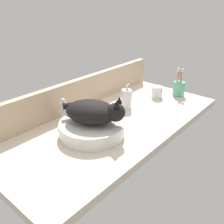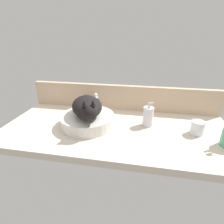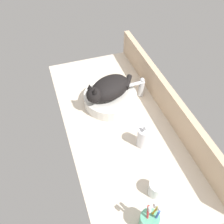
% 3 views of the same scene
% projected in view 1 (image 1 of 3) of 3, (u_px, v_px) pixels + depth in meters
% --- Properties ---
extents(ground_plane, '(1.32, 0.61, 0.04)m').
position_uv_depth(ground_plane, '(114.00, 125.00, 1.35)').
color(ground_plane, beige).
extents(backsplash_panel, '(1.32, 0.04, 0.18)m').
position_uv_depth(backsplash_panel, '(78.00, 94.00, 1.47)').
color(backsplash_panel, '#CCAD8C').
rests_on(backsplash_panel, ground_plane).
extents(sink_basin, '(0.32, 0.32, 0.07)m').
position_uv_depth(sink_basin, '(92.00, 128.00, 1.21)').
color(sink_basin, silver).
rests_on(sink_basin, ground_plane).
extents(cat, '(0.26, 0.31, 0.14)m').
position_uv_depth(cat, '(94.00, 112.00, 1.17)').
color(cat, black).
rests_on(cat, sink_basin).
extents(faucet, '(0.04, 0.12, 0.14)m').
position_uv_depth(faucet, '(65.00, 110.00, 1.31)').
color(faucet, silver).
rests_on(faucet, ground_plane).
extents(soap_dispenser, '(0.06, 0.06, 0.15)m').
position_uv_depth(soap_dispenser, '(127.00, 99.00, 1.48)').
color(soap_dispenser, silver).
rests_on(soap_dispenser, ground_plane).
extents(toothbrush_cup, '(0.08, 0.08, 0.19)m').
position_uv_depth(toothbrush_cup, '(179.00, 88.00, 1.67)').
color(toothbrush_cup, '#5BB28E').
rests_on(toothbrush_cup, ground_plane).
extents(water_glass, '(0.07, 0.07, 0.08)m').
position_uv_depth(water_glass, '(157.00, 93.00, 1.65)').
color(water_glass, white).
rests_on(water_glass, ground_plane).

